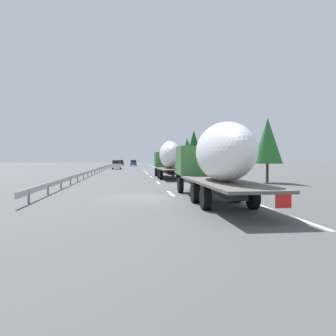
{
  "coord_description": "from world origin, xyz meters",
  "views": [
    {
      "loc": [
        -19.92,
        0.86,
        2.3
      ],
      "look_at": [
        10.08,
        -2.53,
        1.44
      ],
      "focal_mm": 36.25,
      "sensor_mm": 36.0,
      "label": 1
    }
  ],
  "objects_px": {
    "car_blue_sedan": "(133,163)",
    "car_white_van": "(117,165)",
    "road_sign": "(177,159)",
    "car_black_suv": "(121,163)",
    "truck_lead": "(169,157)",
    "truck_trailing": "(216,158)"
  },
  "relations": [
    {
      "from": "car_blue_sedan",
      "to": "car_white_van",
      "type": "height_order",
      "value": "car_white_van"
    },
    {
      "from": "car_blue_sedan",
      "to": "road_sign",
      "type": "relative_size",
      "value": 1.46
    },
    {
      "from": "car_blue_sedan",
      "to": "car_white_van",
      "type": "relative_size",
      "value": 0.99
    },
    {
      "from": "car_black_suv",
      "to": "road_sign",
      "type": "height_order",
      "value": "road_sign"
    },
    {
      "from": "truck_lead",
      "to": "car_black_suv",
      "type": "relative_size",
      "value": 3.19
    },
    {
      "from": "truck_lead",
      "to": "car_white_van",
      "type": "height_order",
      "value": "truck_lead"
    },
    {
      "from": "car_white_van",
      "to": "car_blue_sedan",
      "type": "bearing_deg",
      "value": -7.62
    },
    {
      "from": "truck_trailing",
      "to": "car_blue_sedan",
      "type": "distance_m",
      "value": 85.4
    },
    {
      "from": "car_black_suv",
      "to": "car_white_van",
      "type": "relative_size",
      "value": 0.89
    },
    {
      "from": "truck_lead",
      "to": "car_blue_sedan",
      "type": "bearing_deg",
      "value": 3.03
    },
    {
      "from": "car_blue_sedan",
      "to": "car_white_van",
      "type": "distance_m",
      "value": 29.55
    },
    {
      "from": "truck_trailing",
      "to": "road_sign",
      "type": "height_order",
      "value": "truck_trailing"
    },
    {
      "from": "truck_lead",
      "to": "road_sign",
      "type": "xyz_separation_m",
      "value": [
        15.28,
        -3.1,
        -0.22
      ]
    },
    {
      "from": "truck_lead",
      "to": "car_white_van",
      "type": "distance_m",
      "value": 35.21
    },
    {
      "from": "car_blue_sedan",
      "to": "truck_lead",
      "type": "bearing_deg",
      "value": -176.97
    },
    {
      "from": "road_sign",
      "to": "truck_lead",
      "type": "bearing_deg",
      "value": 168.53
    },
    {
      "from": "car_blue_sedan",
      "to": "car_white_van",
      "type": "bearing_deg",
      "value": 172.38
    },
    {
      "from": "truck_trailing",
      "to": "car_black_suv",
      "type": "relative_size",
      "value": 3.45
    },
    {
      "from": "truck_trailing",
      "to": "car_white_van",
      "type": "height_order",
      "value": "truck_trailing"
    },
    {
      "from": "truck_trailing",
      "to": "truck_lead",
      "type": "bearing_deg",
      "value": -0.0
    },
    {
      "from": "truck_lead",
      "to": "truck_trailing",
      "type": "relative_size",
      "value": 0.93
    },
    {
      "from": "truck_trailing",
      "to": "car_white_van",
      "type": "relative_size",
      "value": 3.06
    }
  ]
}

